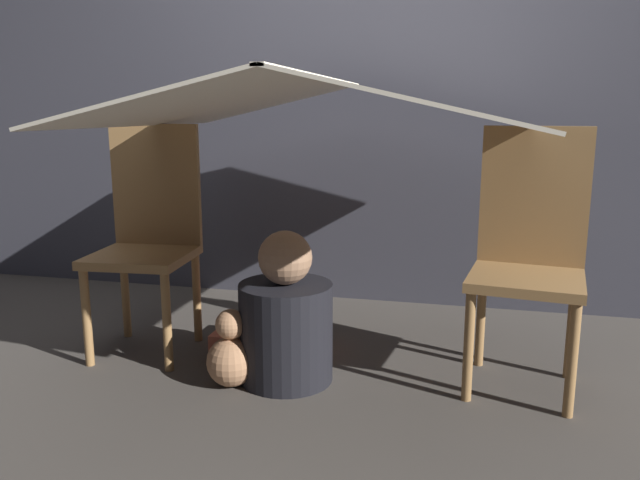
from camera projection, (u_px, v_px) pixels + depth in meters
name	position (u px, v px, depth m)	size (l,w,h in m)	color
ground_plane	(315.00, 378.00, 2.45)	(8.80, 8.80, 0.00)	#47423D
wall_back	(365.00, 67.00, 3.24)	(7.00, 0.05, 2.50)	#3D3D47
chair_left	(149.00, 231.00, 2.68)	(0.43, 0.43, 0.97)	olive
chair_right	(529.00, 250.00, 2.33)	(0.45, 0.45, 0.97)	olive
sheet_canopy	(320.00, 101.00, 2.32)	(1.55, 1.42, 0.19)	silver
person_front	(286.00, 321.00, 2.39)	(0.36, 0.36, 0.59)	black
floor_cushion	(268.00, 338.00, 2.73)	(0.42, 0.33, 0.10)	#CC664C
plush_toy	(231.00, 355.00, 2.36)	(0.19, 0.19, 0.30)	tan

